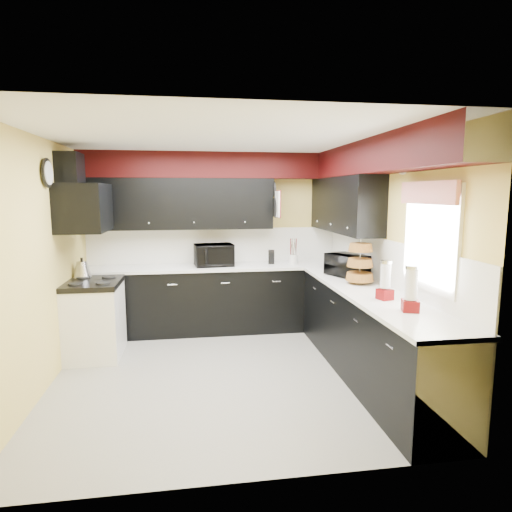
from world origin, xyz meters
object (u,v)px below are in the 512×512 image
(microwave, at_px, (347,265))
(knife_block, at_px, (271,257))
(utensil_crock, at_px, (293,259))
(kettle, at_px, (82,269))
(toaster_oven, at_px, (214,255))

(microwave, height_order, knife_block, microwave)
(microwave, bearing_deg, utensil_crock, 0.59)
(knife_block, height_order, kettle, knife_block)
(utensil_crock, xyz_separation_m, kettle, (-2.78, -0.45, 0.01))
(knife_block, distance_m, kettle, 2.52)
(toaster_oven, distance_m, utensil_crock, 1.13)
(knife_block, bearing_deg, toaster_oven, -167.25)
(microwave, bearing_deg, kettle, 57.11)
(toaster_oven, height_order, kettle, toaster_oven)
(toaster_oven, relative_size, kettle, 2.41)
(knife_block, relative_size, kettle, 0.87)
(toaster_oven, distance_m, kettle, 1.72)
(utensil_crock, bearing_deg, knife_block, 170.79)
(toaster_oven, height_order, knife_block, toaster_oven)
(utensil_crock, relative_size, kettle, 0.63)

